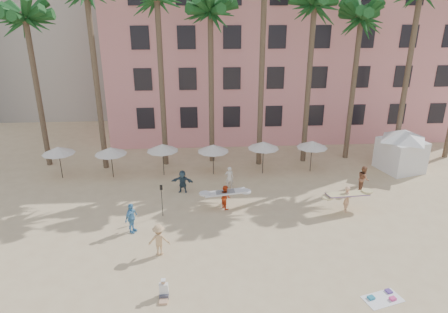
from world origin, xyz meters
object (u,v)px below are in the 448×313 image
object	(u,v)px
cabana	(402,146)
carrier_white	(225,196)
carrier_yellow	(347,197)
pink_hotel	(282,53)

from	to	relation	value
cabana	carrier_white	xyz separation A→B (m)	(-14.85, -5.69, -1.18)
cabana	carrier_white	bearing A→B (deg)	-159.03
carrier_yellow	carrier_white	xyz separation A→B (m)	(-8.00, 0.98, -0.12)
carrier_yellow	cabana	bearing A→B (deg)	44.25
carrier_white	pink_hotel	bearing A→B (deg)	68.93
cabana	carrier_yellow	bearing A→B (deg)	-135.75
pink_hotel	carrier_white	distance (m)	21.86
pink_hotel	carrier_yellow	distance (m)	21.45
carrier_yellow	carrier_white	size ratio (longest dim) A/B	1.11
carrier_white	carrier_yellow	bearing A→B (deg)	-7.00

